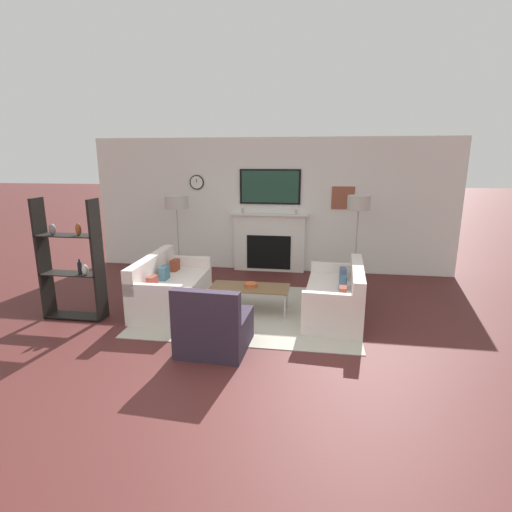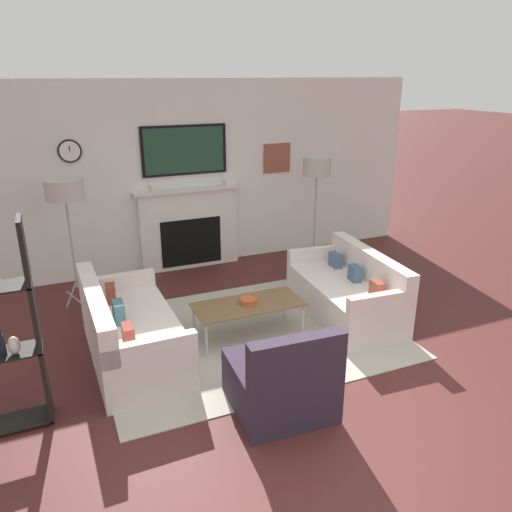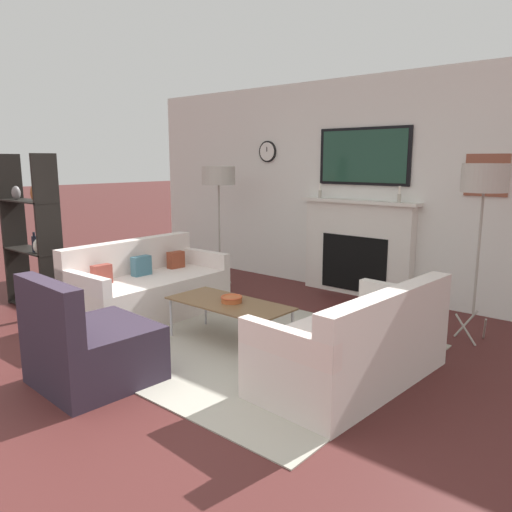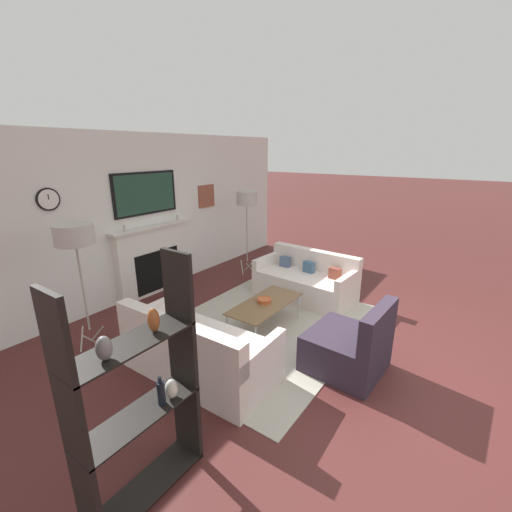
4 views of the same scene
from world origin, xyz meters
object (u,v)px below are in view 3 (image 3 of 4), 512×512
couch_right (356,347)px  couch_left (147,290)px  coffee_table (229,305)px  shelf_unit (31,236)px  armchair (90,348)px  floor_lamp_left (219,177)px  decorative_bowl (231,299)px  floor_lamp_right (484,181)px

couch_right → couch_left: bearing=180.0°
coffee_table → shelf_unit: 2.61m
couch_left → shelf_unit: bearing=-151.2°
armchair → shelf_unit: (-2.27, 0.68, 0.57)m
armchair → floor_lamp_left: size_ratio=0.53×
decorative_bowl → coffee_table: bearing=-108.3°
coffee_table → floor_lamp_left: size_ratio=0.74×
couch_left → decorative_bowl: size_ratio=8.49×
couch_right → floor_lamp_right: size_ratio=1.01×
floor_lamp_left → floor_lamp_right: bearing=0.0°
couch_right → floor_lamp_right: 2.00m
couch_left → floor_lamp_right: 3.56m
couch_right → shelf_unit: 3.90m
floor_lamp_right → coffee_table: bearing=-137.2°
coffee_table → couch_left: bearing=178.2°
shelf_unit → couch_left: bearing=28.8°
armchair → shelf_unit: bearing=163.3°
couch_right → decorative_bowl: couch_right is taller
armchair → floor_lamp_left: 3.43m
armchair → floor_lamp_left: bearing=116.8°
couch_right → coffee_table: 1.31m
armchair → couch_left: bearing=128.3°
floor_lamp_right → armchair: bearing=-123.7°
floor_lamp_right → couch_left: bearing=-152.9°
floor_lamp_left → floor_lamp_right: size_ratio=0.97×
armchair → coffee_table: (0.22, 1.30, 0.09)m
armchair → floor_lamp_right: (1.92, 2.87, 1.23)m
armchair → coffee_table: armchair is taller
couch_left → armchair: (1.06, -1.34, -0.01)m
couch_right → floor_lamp_left: floor_lamp_left is taller
couch_right → coffee_table: bearing=-178.3°
shelf_unit → coffee_table: bearing=14.0°
floor_lamp_left → couch_right: bearing=-27.2°
couch_left → armchair: armchair is taller
couch_left → shelf_unit: 1.49m
armchair → coffee_table: bearing=80.3°
floor_lamp_left → shelf_unit: bearing=-110.6°
decorative_bowl → floor_lamp_right: (1.68, 1.54, 1.08)m
coffee_table → floor_lamp_left: 2.54m
couch_left → couch_right: 2.59m
decorative_bowl → couch_right: bearing=0.6°
armchair → floor_lamp_right: bearing=56.3°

